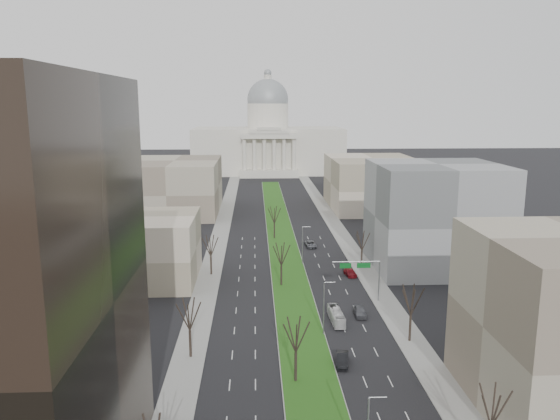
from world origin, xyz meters
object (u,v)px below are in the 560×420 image
object	(u,v)px
car_black	(342,359)
car_red	(350,272)
box_van	(336,316)
car_grey_far	(311,244)
car_grey_near	(360,311)

from	to	relation	value
car_black	car_red	world-z (taller)	car_black
box_van	car_red	bearing A→B (deg)	72.82
car_grey_far	car_grey_near	bearing A→B (deg)	-89.40
car_red	box_van	xyz separation A→B (m)	(-6.89, -25.58, 0.40)
box_van	car_grey_far	bearing A→B (deg)	87.18
car_red	box_van	distance (m)	26.49
car_grey_near	car_grey_far	xyz separation A→B (m)	(-4.04, 47.71, -0.07)
car_grey_near	car_grey_far	size ratio (longest dim) A/B	0.89
car_black	car_red	xyz separation A→B (m)	(8.30, 41.27, -0.07)
car_red	car_black	bearing A→B (deg)	-108.48
car_grey_near	box_van	size ratio (longest dim) A/B	0.61
car_grey_far	car_black	bearing A→B (deg)	-96.01
car_grey_far	box_van	size ratio (longest dim) A/B	0.69
car_black	car_grey_far	xyz separation A→B (m)	(2.04, 65.93, -0.03)
car_grey_far	box_van	world-z (taller)	box_van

